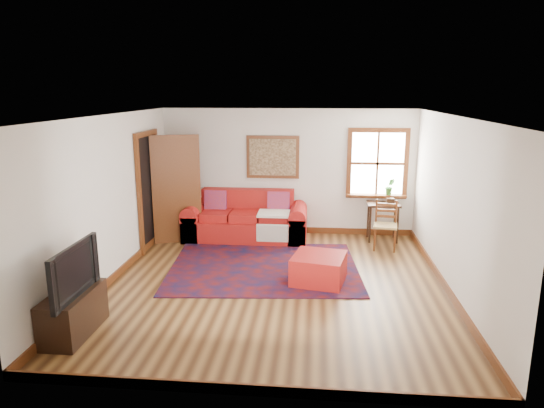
# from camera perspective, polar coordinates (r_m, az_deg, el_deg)

# --- Properties ---
(ground) EXTENTS (5.50, 5.50, 0.00)m
(ground) POSITION_cam_1_polar(r_m,az_deg,el_deg) (7.39, 0.45, -9.41)
(ground) COLOR #422611
(ground) RESTS_ON ground
(room_envelope) EXTENTS (5.04, 5.54, 2.52)m
(room_envelope) POSITION_cam_1_polar(r_m,az_deg,el_deg) (6.93, 0.49, 3.33)
(room_envelope) COLOR silver
(room_envelope) RESTS_ON ground
(window) EXTENTS (1.18, 0.20, 1.38)m
(window) POSITION_cam_1_polar(r_m,az_deg,el_deg) (9.69, 12.46, 3.85)
(window) COLOR white
(window) RESTS_ON ground
(doorway) EXTENTS (0.89, 1.08, 2.14)m
(doorway) POSITION_cam_1_polar(r_m,az_deg,el_deg) (9.19, -12.39, 1.80)
(doorway) COLOR black
(doorway) RESTS_ON ground
(framed_artwork) EXTENTS (1.05, 0.07, 0.85)m
(framed_artwork) POSITION_cam_1_polar(r_m,az_deg,el_deg) (9.63, 0.09, 5.53)
(framed_artwork) COLOR #613014
(framed_artwork) RESTS_ON ground
(persian_rug) EXTENTS (3.23, 2.67, 0.02)m
(persian_rug) POSITION_cam_1_polar(r_m,az_deg,el_deg) (8.02, -0.95, -7.44)
(persian_rug) COLOR #4E0C0B
(persian_rug) RESTS_ON ground
(red_leather_sofa) EXTENTS (2.36, 0.98, 0.92)m
(red_leather_sofa) POSITION_cam_1_polar(r_m,az_deg,el_deg) (9.53, -3.03, -2.21)
(red_leather_sofa) COLOR #AB1816
(red_leather_sofa) RESTS_ON ground
(red_ottoman) EXTENTS (0.89, 0.89, 0.43)m
(red_ottoman) POSITION_cam_1_polar(r_m,az_deg,el_deg) (7.41, 5.52, -7.61)
(red_ottoman) COLOR #AB1816
(red_ottoman) RESTS_ON ground
(side_table) EXTENTS (0.61, 0.46, 0.74)m
(side_table) POSITION_cam_1_polar(r_m,az_deg,el_deg) (9.53, 12.95, -0.64)
(side_table) COLOR black
(side_table) RESTS_ON ground
(ladder_back_chair) EXTENTS (0.47, 0.45, 0.89)m
(ladder_back_chair) POSITION_cam_1_polar(r_m,az_deg,el_deg) (9.09, 13.22, -2.21)
(ladder_back_chair) COLOR tan
(ladder_back_chair) RESTS_ON ground
(media_cabinet) EXTENTS (0.43, 0.96, 0.53)m
(media_cabinet) POSITION_cam_1_polar(r_m,az_deg,el_deg) (6.36, -22.33, -11.79)
(media_cabinet) COLOR black
(media_cabinet) RESTS_ON ground
(television) EXTENTS (0.14, 1.07, 0.62)m
(television) POSITION_cam_1_polar(r_m,az_deg,el_deg) (6.06, -23.07, -7.25)
(television) COLOR black
(television) RESTS_ON media_cabinet
(candle_hurricane) EXTENTS (0.12, 0.12, 0.18)m
(candle_hurricane) POSITION_cam_1_polar(r_m,az_deg,el_deg) (6.53, -20.61, -7.66)
(candle_hurricane) COLOR silver
(candle_hurricane) RESTS_ON media_cabinet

